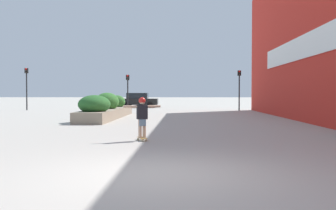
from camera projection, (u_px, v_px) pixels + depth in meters
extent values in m
plane|color=#ADA89E|center=(159.00, 174.00, 6.74)|extent=(300.00, 300.00, 0.00)
cube|color=red|center=(321.00, 21.00, 17.30)|extent=(0.60, 31.70, 9.67)
cube|color=white|center=(300.00, 48.00, 19.27)|extent=(0.06, 14.78, 1.20)
cube|color=gray|center=(108.00, 113.00, 22.42)|extent=(1.51, 10.11, 0.56)
ellipsoid|color=#286028|center=(94.00, 104.00, 18.90)|extent=(1.62, 1.86, 0.95)
ellipsoid|color=#33702D|center=(107.00, 102.00, 22.35)|extent=(1.42, 1.55, 1.10)
ellipsoid|color=#33702D|center=(117.00, 102.00, 25.59)|extent=(1.11, 0.99, 0.90)
cube|color=olive|center=(142.00, 138.00, 11.57)|extent=(0.40, 0.65, 0.01)
cylinder|color=beige|center=(138.00, 139.00, 11.75)|extent=(0.07, 0.07, 0.05)
cylinder|color=beige|center=(143.00, 139.00, 11.80)|extent=(0.07, 0.07, 0.05)
cylinder|color=beige|center=(141.00, 141.00, 11.34)|extent=(0.07, 0.07, 0.05)
cylinder|color=beige|center=(147.00, 140.00, 11.39)|extent=(0.07, 0.07, 0.05)
cylinder|color=tan|center=(140.00, 128.00, 11.54)|extent=(0.13, 0.13, 0.57)
cylinder|color=tan|center=(144.00, 128.00, 11.58)|extent=(0.13, 0.13, 0.57)
cube|color=slate|center=(142.00, 123.00, 11.55)|extent=(0.25, 0.23, 0.21)
cube|color=black|center=(142.00, 112.00, 11.54)|extent=(0.36, 0.26, 0.45)
cylinder|color=tan|center=(130.00, 107.00, 11.42)|extent=(0.42, 0.21, 0.07)
cylinder|color=tan|center=(154.00, 106.00, 11.65)|extent=(0.42, 0.21, 0.07)
sphere|color=tan|center=(142.00, 102.00, 11.53)|extent=(0.19, 0.19, 0.19)
sphere|color=red|center=(142.00, 101.00, 11.53)|extent=(0.21, 0.21, 0.21)
cube|color=black|center=(139.00, 102.00, 39.32)|extent=(3.93, 1.82, 0.64)
cube|color=black|center=(138.00, 96.00, 39.31)|extent=(2.16, 1.60, 0.60)
cylinder|color=black|center=(151.00, 104.00, 40.15)|extent=(0.61, 0.22, 0.61)
cylinder|color=black|center=(150.00, 105.00, 38.42)|extent=(0.61, 0.22, 0.61)
cylinder|color=black|center=(129.00, 104.00, 40.24)|extent=(0.61, 0.22, 0.61)
cylinder|color=black|center=(126.00, 105.00, 38.51)|extent=(0.61, 0.22, 0.61)
cube|color=#BCBCC1|center=(312.00, 102.00, 37.11)|extent=(3.87, 1.74, 0.62)
cube|color=black|center=(314.00, 96.00, 37.08)|extent=(2.13, 1.53, 0.58)
cylinder|color=black|center=(303.00, 105.00, 36.34)|extent=(0.69, 0.22, 0.69)
cylinder|color=black|center=(297.00, 105.00, 37.99)|extent=(0.69, 0.22, 0.69)
cylinder|color=black|center=(328.00, 105.00, 36.25)|extent=(0.69, 0.22, 0.69)
cylinder|color=black|center=(321.00, 105.00, 37.89)|extent=(0.69, 0.22, 0.69)
cylinder|color=black|center=(128.00, 95.00, 32.35)|extent=(0.11, 0.11, 2.64)
cube|color=black|center=(128.00, 77.00, 32.31)|extent=(0.28, 0.20, 0.45)
sphere|color=red|center=(127.00, 76.00, 32.18)|extent=(0.15, 0.15, 0.15)
sphere|color=#2D2823|center=(127.00, 77.00, 32.18)|extent=(0.15, 0.15, 0.15)
sphere|color=#2D2823|center=(128.00, 79.00, 32.19)|extent=(0.15, 0.15, 0.15)
cylinder|color=black|center=(239.00, 93.00, 32.22)|extent=(0.11, 0.11, 3.01)
cube|color=black|center=(239.00, 73.00, 32.16)|extent=(0.28, 0.20, 0.45)
sphere|color=red|center=(240.00, 71.00, 32.04)|extent=(0.15, 0.15, 0.15)
sphere|color=#2D2823|center=(240.00, 73.00, 32.04)|extent=(0.15, 0.15, 0.15)
sphere|color=#2D2823|center=(239.00, 75.00, 32.05)|extent=(0.15, 0.15, 0.15)
cylinder|color=black|center=(27.00, 92.00, 33.01)|extent=(0.11, 0.11, 3.26)
cube|color=black|center=(26.00, 71.00, 32.95)|extent=(0.28, 0.20, 0.45)
sphere|color=red|center=(26.00, 69.00, 32.83)|extent=(0.15, 0.15, 0.15)
sphere|color=#2D2823|center=(26.00, 71.00, 32.83)|extent=(0.15, 0.15, 0.15)
sphere|color=#2D2823|center=(26.00, 72.00, 32.84)|extent=(0.15, 0.15, 0.15)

